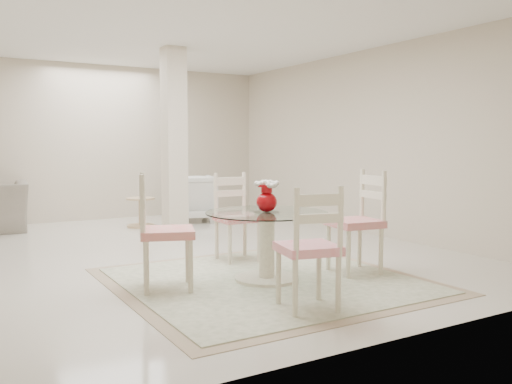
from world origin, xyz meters
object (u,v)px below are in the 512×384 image
dining_table (267,246)px  side_table (141,213)px  column (174,142)px  armchair_white (189,198)px  red_vase (267,195)px  dining_chair_south (312,239)px  dining_chair_east (361,214)px  dining_chair_west (159,223)px  dining_chair_north (235,210)px

dining_table → side_table: 3.98m
column → side_table: (-0.20, 0.95, -1.13)m
armchair_white → side_table: size_ratio=1.86×
red_vase → dining_chair_south: 1.05m
armchair_white → dining_table: bearing=91.1°
dining_chair_east → column: bearing=-159.7°
dining_table → dining_chair_west: dining_chair_west is taller
column → red_vase: size_ratio=8.84×
dining_table → red_vase: red_vase is taller
red_vase → dining_chair_east: 1.04m
column → dining_chair_north: bearing=-92.6°
red_vase → dining_chair_west: dining_chair_west is taller
dining_table → dining_chair_north: (0.19, 1.00, 0.23)m
dining_chair_east → side_table: size_ratio=2.47×
side_table → red_vase: bearing=-91.1°
dining_chair_south → armchair_white: size_ratio=1.26×
dining_chair_north → side_table: (-0.11, 2.97, -0.36)m
dining_chair_east → dining_chair_west: size_ratio=1.00×
dining_chair_west → dining_chair_south: dining_chair_west is taller
red_vase → dining_chair_north: (0.19, 1.00, -0.26)m
side_table → dining_chair_west: bearing=-106.1°
dining_table → side_table: bearing=88.8°
dining_table → dining_chair_east: dining_chair_east is taller
dining_table → dining_chair_north: dining_chair_north is taller
dining_chair_east → dining_table: bearing=-93.5°
dining_chair_south → armchair_white: bearing=-90.7°
column → dining_chair_west: size_ratio=2.31×
dining_chair_east → dining_chair_south: 1.45m
column → dining_chair_west: 3.17m
dining_chair_south → dining_chair_east: bearing=-134.0°
red_vase → dining_chair_south: bearing=-101.8°
red_vase → dining_chair_west: size_ratio=0.26×
red_vase → dining_chair_north: size_ratio=0.28×
red_vase → side_table: red_vase is taller
dining_table → dining_chair_west: 1.06m
column → dining_chair_west: bearing=-114.6°
dining_table → armchair_white: armchair_white is taller
column → armchair_white: bearing=58.4°
dining_chair_west → dining_chair_south: size_ratio=1.06×
dining_table → column: bearing=84.6°
dining_chair_east → dining_chair_west: (-2.01, 0.41, 0.00)m
dining_chair_east → dining_chair_north: 1.45m
dining_chair_east → dining_chair_west: 2.05m
dining_table → red_vase: 0.49m
armchair_white → dining_chair_south: bearing=91.5°
dining_chair_north → dining_chair_west: 1.43m
dining_chair_east → side_table: dining_chair_east is taller
red_vase → dining_chair_north: bearing=79.3°
dining_chair_west → dining_chair_south: (0.80, -1.22, -0.04)m
side_table → dining_chair_north: bearing=-87.8°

